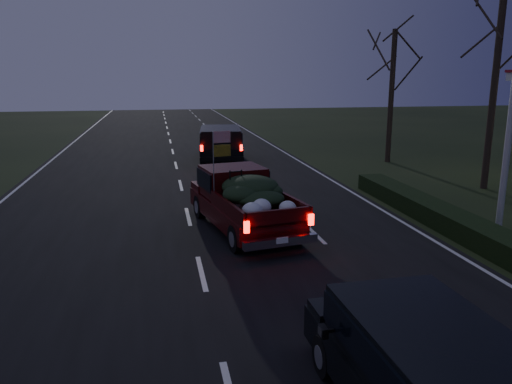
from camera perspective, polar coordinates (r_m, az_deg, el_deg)
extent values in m
plane|color=black|center=(12.18, -6.24, -9.26)|extent=(120.00, 120.00, 0.00)
cube|color=black|center=(12.17, -6.24, -9.22)|extent=(14.00, 120.00, 0.02)
cube|color=black|center=(17.23, 19.55, -2.17)|extent=(1.00, 10.00, 0.60)
cylinder|color=black|center=(22.62, 25.59, 10.95)|extent=(0.28, 0.28, 8.50)
cylinder|color=black|center=(28.13, 15.19, 10.42)|extent=(0.28, 0.28, 7.00)
cube|color=#3E0809|center=(15.30, -1.54, -2.10)|extent=(2.88, 5.29, 0.55)
cube|color=#3E0809|center=(15.95, -2.67, 1.30)|extent=(2.11, 1.91, 0.90)
cube|color=black|center=(15.93, -2.68, 1.65)|extent=(2.19, 1.83, 0.55)
cube|color=#3E0809|center=(14.05, 0.29, -2.22)|extent=(2.33, 3.09, 0.06)
ellipsoid|color=black|center=(14.41, -0.27, 0.02)|extent=(1.90, 2.06, 0.60)
cylinder|color=gray|center=(14.70, -4.87, 3.03)|extent=(0.03, 0.03, 2.00)
cube|color=red|center=(14.66, -3.92, 6.30)|extent=(0.52, 0.11, 0.34)
cube|color=gold|center=(14.71, -3.90, 4.75)|extent=(0.52, 0.11, 0.34)
cube|color=black|center=(27.72, -4.06, 4.94)|extent=(2.75, 5.48, 0.66)
cube|color=black|center=(27.35, -4.07, 6.41)|extent=(2.47, 4.05, 0.88)
cube|color=black|center=(27.34, -4.08, 6.60)|extent=(2.57, 3.95, 0.53)
cube|color=black|center=(6.92, 19.95, -17.36)|extent=(1.81, 3.28, 0.74)
cube|color=black|center=(6.88, 20.00, -16.83)|extent=(1.90, 3.19, 0.44)
cube|color=black|center=(7.40, 7.70, -15.51)|extent=(0.10, 0.21, 0.15)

